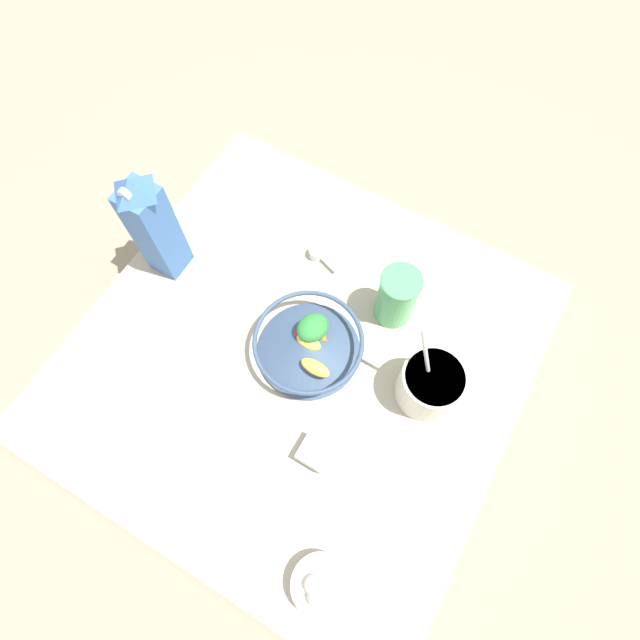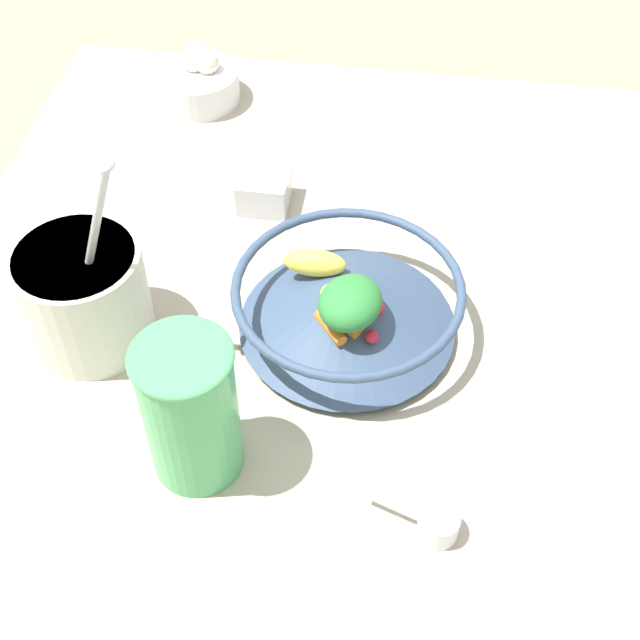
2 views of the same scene
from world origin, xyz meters
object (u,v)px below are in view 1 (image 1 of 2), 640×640
(milk_carton, at_px, (153,226))
(garlic_bowl, at_px, (320,585))
(spice_jar, at_px, (315,452))
(yogurt_tub, at_px, (430,384))
(drinking_cup, at_px, (397,296))
(fruit_bowl, at_px, (309,344))

(milk_carton, relative_size, garlic_bowl, 2.80)
(garlic_bowl, bearing_deg, spice_jar, 122.39)
(milk_carton, xyz_separation_m, yogurt_tub, (0.65, 0.01, -0.09))
(yogurt_tub, xyz_separation_m, garlic_bowl, (-0.01, -0.42, -0.04))
(milk_carton, bearing_deg, garlic_bowl, -32.78)
(drinking_cup, distance_m, spice_jar, 0.36)
(milk_carton, relative_size, drinking_cup, 1.95)
(yogurt_tub, distance_m, spice_jar, 0.27)
(spice_jar, bearing_deg, drinking_cup, 91.00)
(fruit_bowl, height_order, yogurt_tub, yogurt_tub)
(milk_carton, relative_size, yogurt_tub, 1.21)
(yogurt_tub, height_order, spice_jar, yogurt_tub)
(yogurt_tub, bearing_deg, spice_jar, -121.16)
(spice_jar, bearing_deg, fruit_bowl, 123.34)
(spice_jar, height_order, garlic_bowl, garlic_bowl)
(drinking_cup, distance_m, garlic_bowl, 0.57)
(fruit_bowl, height_order, milk_carton, milk_carton)
(fruit_bowl, xyz_separation_m, drinking_cup, (0.11, 0.17, 0.04))
(fruit_bowl, distance_m, yogurt_tub, 0.26)
(milk_carton, distance_m, spice_jar, 0.57)
(fruit_bowl, relative_size, drinking_cup, 1.52)
(drinking_cup, relative_size, spice_jar, 2.65)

